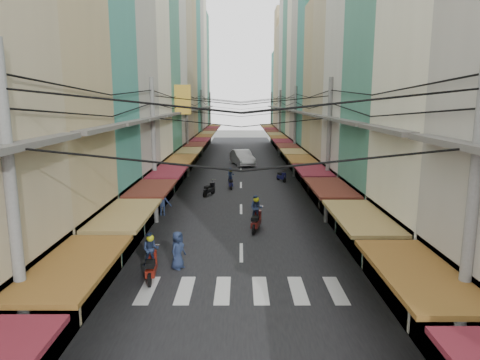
{
  "coord_description": "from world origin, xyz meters",
  "views": [
    {
      "loc": [
        -0.04,
        -20.83,
        6.96
      ],
      "look_at": [
        -0.06,
        3.08,
        2.48
      ],
      "focal_mm": 32.0,
      "sensor_mm": 36.0,
      "label": 1
    }
  ],
  "objects_px": {
    "market_umbrella": "(407,227)",
    "bicycle": "(372,241)",
    "white_car": "(242,165)",
    "traffic_sign": "(348,197)"
  },
  "relations": [
    {
      "from": "white_car",
      "to": "market_umbrella",
      "type": "xyz_separation_m",
      "value": [
        6.01,
        -30.61,
        2.29
      ]
    },
    {
      "from": "bicycle",
      "to": "traffic_sign",
      "type": "xyz_separation_m",
      "value": [
        -1.11,
        0.76,
        2.07
      ]
    },
    {
      "from": "bicycle",
      "to": "market_umbrella",
      "type": "distance_m",
      "value": 5.66
    },
    {
      "from": "bicycle",
      "to": "traffic_sign",
      "type": "height_order",
      "value": "traffic_sign"
    },
    {
      "from": "white_car",
      "to": "market_umbrella",
      "type": "distance_m",
      "value": 31.28
    },
    {
      "from": "market_umbrella",
      "to": "bicycle",
      "type": "bearing_deg",
      "value": 85.44
    },
    {
      "from": "bicycle",
      "to": "traffic_sign",
      "type": "relative_size",
      "value": 0.55
    },
    {
      "from": "market_umbrella",
      "to": "traffic_sign",
      "type": "xyz_separation_m",
      "value": [
        -0.7,
        5.93,
        -0.22
      ]
    },
    {
      "from": "market_umbrella",
      "to": "traffic_sign",
      "type": "distance_m",
      "value": 5.97
    },
    {
      "from": "white_car",
      "to": "bicycle",
      "type": "relative_size",
      "value": 3.68
    }
  ]
}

